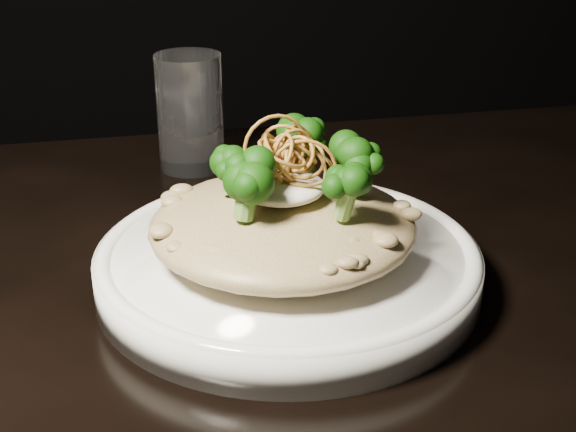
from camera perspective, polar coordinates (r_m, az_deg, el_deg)
The scene contains 7 objects.
table at distance 0.61m, azimuth -1.29°, elevation -13.47°, with size 1.10×0.80×0.75m.
plate at distance 0.58m, azimuth -0.00°, elevation -3.63°, with size 0.28×0.28×0.03m, color white.
risotto at distance 0.57m, azimuth -0.39°, elevation -0.66°, with size 0.19×0.19×0.04m, color brown.
broccoli at distance 0.55m, azimuth 0.70°, elevation 3.60°, with size 0.13×0.13×0.05m, color black, non-canonical shape.
cheese at distance 0.55m, azimuth -0.50°, elevation 2.11°, with size 0.06×0.06×0.02m, color white.
shallots at distance 0.55m, azimuth -0.14°, elevation 4.94°, with size 0.06×0.06×0.04m, color brown, non-canonical shape.
drinking_glass at distance 0.80m, azimuth -6.98°, elevation 7.33°, with size 0.06×0.06×0.11m, color white.
Camera 1 is at (-0.09, -0.47, 1.04)m, focal length 50.00 mm.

